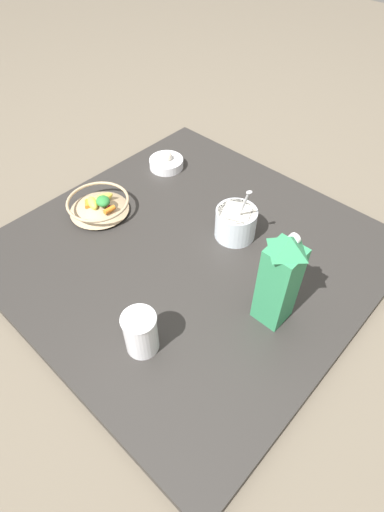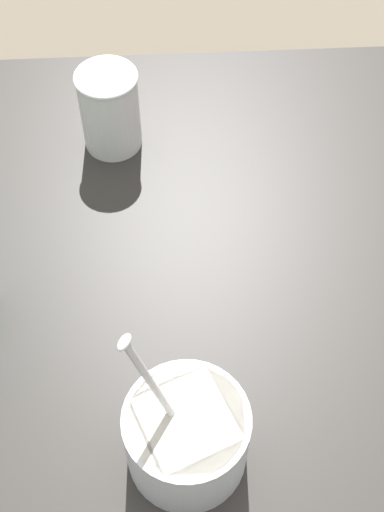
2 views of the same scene
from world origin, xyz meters
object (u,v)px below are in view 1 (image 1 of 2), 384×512
Objects in this scene: fruit_bowl at (99,205)px; garlic_bowl at (166,163)px; yogurt_tub at (236,222)px; drinking_cup at (141,332)px; milk_carton at (279,279)px.

garlic_bowl is at bearing -86.26° from fruit_bowl.
fruit_bowl is at bearing 93.74° from garlic_bowl.
yogurt_tub is at bearing -150.82° from fruit_bowl.
drinking_cup is at bearing 100.05° from yogurt_tub.
yogurt_tub is 1.70× the size of garlic_bowl.
fruit_bowl is 0.96× the size of yogurt_tub.
fruit_bowl is at bearing 29.18° from yogurt_tub.
drinking_cup is 0.79m from garlic_bowl.
yogurt_tub is at bearing -79.95° from drinking_cup.
yogurt_tub is (0.27, -0.18, -0.09)m from milk_carton.
milk_carton reaches higher than fruit_bowl.
drinking_cup is at bearing 131.00° from garlic_bowl.
drinking_cup is at bearing 58.86° from milk_carton.
garlic_bowl is (0.02, -0.34, -0.01)m from fruit_bowl.
fruit_bowl is 1.68× the size of drinking_cup.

